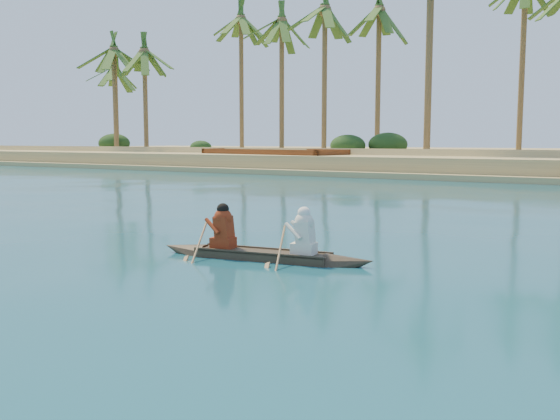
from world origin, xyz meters
The scene contains 3 objects.
ground centered at (0.00, 0.00, 0.00)m, with size 160.00×160.00×0.00m, color #0C3C4F.
canoe centered at (-5.11, -3.52, 0.25)m, with size 4.68×1.31×1.28m.
barge_left centered at (-24.14, 27.00, 0.70)m, with size 12.48×6.03×1.99m.
Camera 1 is at (1.73, -13.98, 2.43)m, focal length 40.00 mm.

